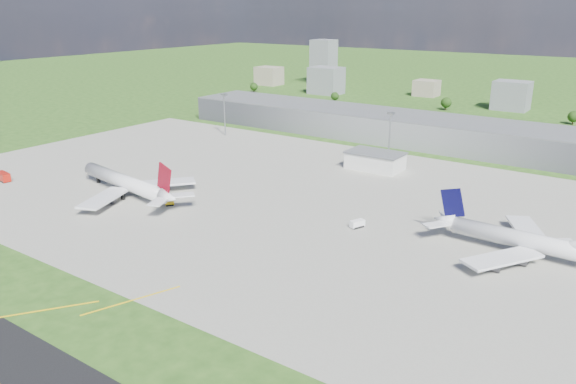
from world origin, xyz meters
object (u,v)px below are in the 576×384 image
Objects in this scene: airliner_red_twin at (128,184)px; fire_truck at (3,177)px; tug_yellow at (170,204)px; van_white_near at (357,224)px; van_white_far at (565,243)px; airliner_blue_quad at (544,245)px.

airliner_red_twin reaches higher than fire_truck.
tug_yellow is 0.66× the size of van_white_near.
airliner_blue_quad is at bearing -139.49° from van_white_far.
airliner_blue_quad is 226.07m from fire_truck.
van_white_near reaches higher than tug_yellow.
tug_yellow is 76.09m from van_white_near.
van_white_far is at bearing -154.40° from airliner_red_twin.
van_white_near is (72.73, 22.36, 0.48)m from tug_yellow.
airliner_blue_quad reaches higher than tug_yellow.
tug_yellow is at bearing -164.87° from airliner_blue_quad.
fire_truck is at bearing 25.85° from airliner_red_twin.
van_white_near is at bearing -169.41° from airliner_blue_quad.
airliner_red_twin reaches higher than van_white_near.
fire_truck reaches higher than tug_yellow.
fire_truck is 89.06m from tug_yellow.
van_white_far is (137.06, 47.46, 0.30)m from tug_yellow.
van_white_far is at bearing -46.26° from van_white_near.
van_white_near is 1.20× the size of van_white_far.
airliner_blue_quad is 16.52m from van_white_far.
airliner_red_twin is at bearing 25.56° from fire_truck.
van_white_far is (64.33, 25.10, -0.17)m from van_white_near.
fire_truck reaches higher than van_white_far.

